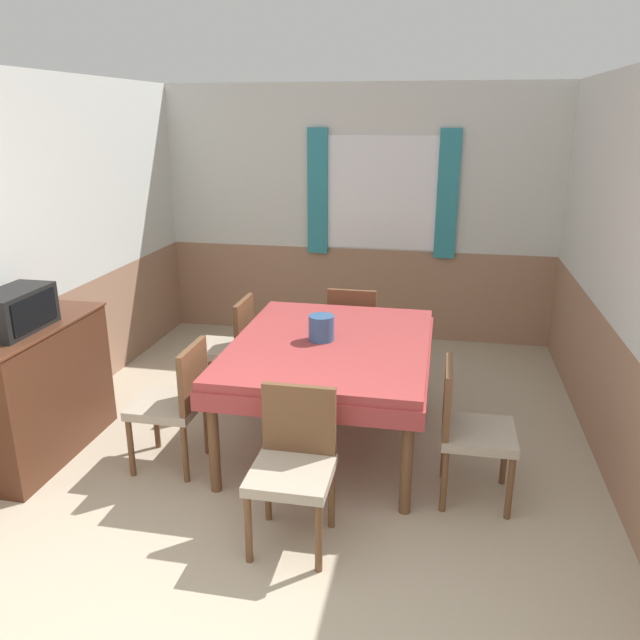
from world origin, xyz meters
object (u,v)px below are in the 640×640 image
at_px(tv, 15,311).
at_px(chair_left_near, 176,400).
at_px(chair_right_near, 468,426).
at_px(chair_head_near, 294,461).
at_px(sideboard, 39,390).
at_px(vase, 321,328).
at_px(chair_head_window, 353,328).
at_px(chair_left_far, 229,344).
at_px(dining_table, 331,354).

bearing_deg(tv, chair_left_near, 8.48).
bearing_deg(chair_right_near, tv, -87.08).
height_order(chair_left_near, chair_head_near, same).
xyz_separation_m(sideboard, vase, (1.87, 0.59, 0.38)).
relative_size(chair_left_near, chair_head_window, 1.00).
distance_m(chair_head_near, sideboard, 2.02).
bearing_deg(tv, chair_right_near, 2.92).
bearing_deg(chair_left_near, chair_left_far, 0.00).
height_order(chair_right_near, tv, tv).
xyz_separation_m(chair_left_far, chair_head_window, (0.95, 0.60, 0.00)).
height_order(chair_left_far, chair_head_window, same).
distance_m(dining_table, chair_left_far, 1.11).
relative_size(sideboard, vase, 6.56).
bearing_deg(vase, dining_table, -6.10).
bearing_deg(dining_table, chair_head_window, 90.00).
distance_m(chair_right_near, vase, 1.22).
bearing_deg(sideboard, chair_left_far, 48.51).
distance_m(dining_table, sideboard, 2.03).
xyz_separation_m(chair_left_near, tv, (-0.99, -0.15, 0.61)).
relative_size(chair_left_near, chair_left_far, 1.00).
distance_m(chair_left_near, chair_right_near, 1.90).
distance_m(chair_left_far, vase, 1.10).
bearing_deg(chair_head_window, vase, -93.52).
xyz_separation_m(sideboard, tv, (0.00, -0.11, 0.61)).
relative_size(chair_head_near, vase, 4.87).
bearing_deg(tv, dining_table, 19.56).
bearing_deg(chair_head_window, chair_left_far, -147.84).
height_order(chair_left_near, chair_head_window, same).
bearing_deg(chair_right_near, sideboard, -89.27).
xyz_separation_m(chair_head_window, vase, (-0.07, -1.13, 0.38)).
bearing_deg(chair_left_near, chair_head_near, -122.16).
xyz_separation_m(chair_left_far, vase, (0.88, -0.53, 0.38)).
bearing_deg(chair_head_window, chair_left_near, -119.48).
bearing_deg(chair_left_far, dining_table, -119.69).
height_order(chair_right_near, chair_head_window, same).
distance_m(chair_left_far, sideboard, 1.49).
bearing_deg(sideboard, chair_head_near, -16.11).
bearing_deg(dining_table, chair_right_near, -29.69).
relative_size(chair_left_far, vase, 4.87).
bearing_deg(chair_head_near, chair_head_window, -90.00).
xyz_separation_m(dining_table, vase, (-0.07, 0.01, 0.19)).
bearing_deg(chair_right_near, vase, -118.30).
relative_size(dining_table, chair_left_near, 2.01).
bearing_deg(chair_left_near, vase, -58.05).
bearing_deg(chair_left_near, chair_head_window, -29.48).
xyz_separation_m(chair_head_window, sideboard, (-1.94, -1.72, 0.00)).
distance_m(chair_head_window, tv, 2.73).
relative_size(chair_right_near, chair_head_window, 1.00).
distance_m(sideboard, tv, 0.62).
xyz_separation_m(chair_right_near, chair_head_window, (-0.95, 1.68, 0.00)).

